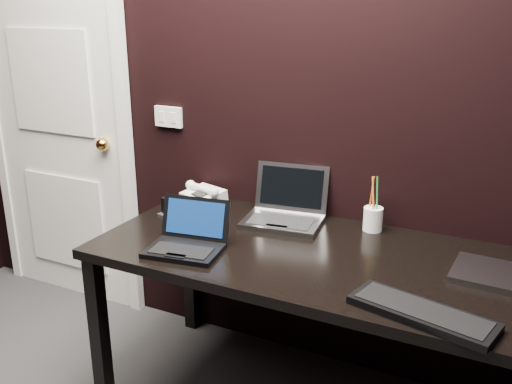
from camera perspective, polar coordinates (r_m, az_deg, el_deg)
The scene contains 11 objects.
wall_back at distance 2.54m, azimuth 2.98°, elevation 10.37°, with size 4.00×4.00×0.00m, color black.
door at distance 3.33m, azimuth -19.23°, elevation 6.88°, with size 0.99×0.10×2.14m.
wall_switch at distance 2.86m, azimuth -8.75°, elevation 7.45°, with size 0.15×0.02×0.10m.
desk at distance 2.26m, azimuth 5.64°, elevation -7.76°, with size 1.70×0.80×0.74m.
netbook at distance 2.24m, azimuth -6.90°, elevation -4.86°, with size 0.32×0.29×0.18m.
silver_laptop at distance 2.50m, azimuth 2.90°, elevation -2.01°, with size 0.37×0.34×0.23m.
ext_keyboard at distance 1.86m, azimuth 16.27°, elevation -11.53°, with size 0.47×0.25×0.03m.
closed_laptop at distance 2.18m, azimuth 23.42°, elevation -7.75°, with size 0.34×0.25×0.02m.
desk_phone at distance 2.74m, azimuth -5.29°, elevation -0.32°, with size 0.22×0.20×0.10m.
mobile_phone at distance 2.58m, azimuth -9.06°, elevation -1.80°, with size 0.06×0.05×0.09m.
pen_cup at distance 2.44m, azimuth 11.62°, elevation -2.56°, with size 0.10×0.10×0.24m.
Camera 1 is at (1.00, -0.50, 1.66)m, focal length 40.00 mm.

